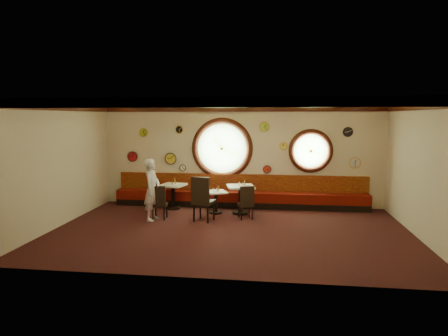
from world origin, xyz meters
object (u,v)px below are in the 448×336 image
chair_b (202,196)px  condiment_b_pepper (217,190)px  condiment_c_bottle (245,183)px  waiter (152,190)px  condiment_a_salt (173,182)px  condiment_c_pepper (243,184)px  table_b (216,199)px  condiment_a_bottle (175,181)px  condiment_a_pepper (172,183)px  chair_a (159,200)px  table_c (241,196)px  condiment_b_bottle (218,189)px  table_a (173,193)px  condiment_b_salt (213,189)px  condiment_c_salt (239,183)px  chair_c (246,200)px

chair_b → condiment_b_pepper: bearing=90.6°
condiment_c_bottle → waiter: size_ratio=0.10×
condiment_a_salt → condiment_c_pepper: 2.29m
table_b → condiment_a_bottle: 1.51m
condiment_b_pepper → waiter: waiter is taller
table_b → condiment_a_pepper: bearing=166.4°
chair_a → condiment_a_pepper: size_ratio=6.01×
chair_a → condiment_a_pepper: chair_a is taller
table_c → condiment_c_pepper: (0.06, 0.03, 0.36)m
condiment_c_pepper → condiment_b_bottle: 0.74m
table_a → condiment_a_bottle: 0.39m
table_c → condiment_b_salt: (-0.82, 0.00, 0.18)m
table_b → chair_a: (-1.46, -0.93, 0.13)m
condiment_b_bottle → chair_b: bearing=-105.5°
table_a → condiment_b_pepper: table_a is taller
condiment_b_pepper → chair_b: bearing=-104.1°
condiment_c_salt → chair_b: bearing=-129.7°
chair_a → condiment_b_bottle: bearing=30.1°
condiment_a_pepper → condiment_c_pepper: bearing=-7.0°
table_a → condiment_c_pepper: (2.21, -0.34, 0.40)m
condiment_a_salt → condiment_a_bottle: (0.09, -0.02, 0.05)m
condiment_b_bottle → waiter: waiter is taller
condiment_c_salt → condiment_c_pepper: (0.11, -0.03, -0.01)m
chair_c → condiment_c_pepper: bearing=85.4°
chair_b → condiment_a_bottle: (-1.13, 1.50, 0.15)m
condiment_b_salt → condiment_c_salt: bearing=4.3°
chair_a → condiment_c_pepper: (2.26, 1.00, 0.34)m
chair_b → condiment_c_salt: chair_b is taller
condiment_b_bottle → condiment_c_bottle: (0.78, 0.05, 0.19)m
condiment_a_pepper → condiment_a_bottle: condiment_a_bottle is taller
condiment_c_pepper → condiment_a_bottle: size_ratio=0.52×
table_c → condiment_b_salt: bearing=179.9°
table_c → condiment_c_salt: (-0.05, 0.06, 0.37)m
condiment_c_salt → condiment_c_pepper: condiment_c_salt is taller
condiment_a_bottle → condiment_c_bottle: size_ratio=1.07×
chair_a → condiment_a_salt: bearing=86.3°
condiment_c_pepper → condiment_c_bottle: bearing=39.4°
condiment_a_salt → table_c: bearing=-12.3°
table_c → chair_b: (-0.97, -1.04, 0.19)m
condiment_a_pepper → condiment_c_bottle: bearing=-5.7°
chair_c → waiter: (-2.59, -0.39, 0.32)m
table_b → condiment_c_pepper: 0.93m
condiment_b_salt → condiment_b_bottle: size_ratio=0.65×
condiment_a_bottle → condiment_b_pepper: bearing=-19.0°
chair_c → condiment_a_bottle: (-2.31, 1.08, 0.32)m
condiment_a_salt → waiter: bearing=-97.2°
table_a → chair_a: chair_a is taller
table_b → chair_b: size_ratio=1.02×
chair_a → table_c: bearing=20.8°
table_c → chair_a: 2.41m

